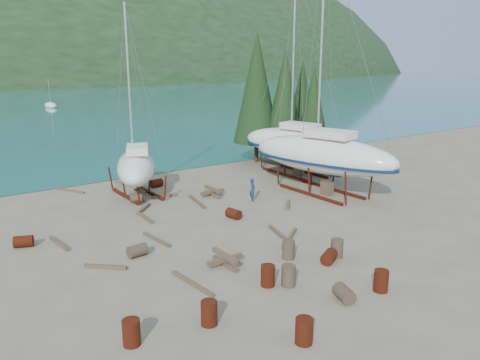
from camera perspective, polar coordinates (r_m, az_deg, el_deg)
ground at (r=25.47m, az=1.77°, el=-6.09°), size 600.00×600.00×0.00m
far_house_right at (r=213.69m, az=-24.34°, el=11.36°), size 6.60×5.60×5.60m
cypress_near_right at (r=41.23m, az=5.47°, el=9.89°), size 3.60×3.60×10.00m
cypress_mid_right at (r=40.87m, az=8.91°, el=8.52°), size 3.06×3.06×8.50m
cypress_back_left at (r=41.76m, az=2.07°, el=11.20°), size 4.14×4.14×11.50m
cypress_far_right at (r=44.03m, az=7.56°, el=9.34°), size 3.24×3.24×9.00m
moored_boat_mid at (r=102.26m, az=-22.08°, el=8.41°), size 2.00×5.00×6.05m
large_sailboat_near at (r=32.30m, az=10.06°, el=3.11°), size 5.63×11.24×17.03m
large_sailboat_far at (r=37.65m, az=6.77°, el=4.52°), size 4.80×10.32×15.74m
small_sailboat_shore at (r=32.09m, az=-12.57°, el=1.65°), size 5.46×8.11×12.46m
worker at (r=30.42m, az=1.55°, el=-1.17°), size 0.59×0.67×1.55m
drum_0 at (r=16.08m, az=-13.10°, el=-17.65°), size 0.58×0.58×0.88m
drum_1 at (r=18.68m, az=12.56°, el=-13.36°), size 0.83×1.02×0.58m
drum_2 at (r=25.43m, az=-24.88°, el=-6.81°), size 1.03×0.87×0.58m
drum_3 at (r=15.91m, az=7.81°, el=-17.76°), size 0.58×0.58×0.88m
drum_4 at (r=34.51m, az=-10.16°, el=-0.37°), size 0.94×0.68×0.58m
drum_5 at (r=22.35m, az=11.73°, el=-8.16°), size 0.58×0.58×0.88m
drum_6 at (r=27.17m, az=-0.78°, el=-4.13°), size 0.71×0.96×0.58m
drum_7 at (r=19.68m, az=16.82°, el=-11.68°), size 0.58×0.58×0.88m
drum_9 at (r=30.94m, az=-12.33°, el=-2.17°), size 1.05×0.95×0.58m
drum_10 at (r=19.32m, az=3.41°, el=-11.55°), size 0.58×0.58×0.88m
drum_12 at (r=21.76m, az=10.80°, el=-9.18°), size 1.05×0.92×0.58m
drum_13 at (r=16.75m, az=-3.79°, el=-15.87°), size 0.58×0.58×0.88m
drum_15 at (r=22.56m, az=-12.40°, el=-8.39°), size 0.92×0.65×0.58m
drum_16 at (r=19.39m, az=5.92°, el=-11.52°), size 0.58×0.58×0.88m
drum_17 at (r=21.87m, az=5.93°, el=-8.43°), size 0.58×0.58×0.88m
timber_0 at (r=34.95m, az=-20.04°, el=-1.21°), size 1.38×2.46×0.14m
timber_1 at (r=29.63m, az=5.85°, el=-3.03°), size 1.40×1.43×0.19m
timber_3 at (r=19.60m, az=-5.88°, el=-12.41°), size 0.39×2.83×0.15m
timber_4 at (r=27.59m, az=-11.37°, el=-4.57°), size 0.24×1.84×0.17m
timber_5 at (r=24.23m, az=6.06°, el=-7.05°), size 2.40×1.77×0.16m
timber_6 at (r=31.72m, az=-9.19°, el=-1.98°), size 1.79×0.42×0.19m
timber_7 at (r=25.01m, az=4.51°, el=-6.31°), size 0.68×1.80×0.17m
timber_8 at (r=29.31m, az=-11.68°, el=-3.45°), size 1.49×1.48×0.19m
timber_9 at (r=35.87m, az=-13.54°, el=-0.34°), size 1.42×1.89×0.15m
timber_10 at (r=30.33m, az=-5.23°, el=-2.64°), size 0.75×2.86×0.16m
timber_11 at (r=24.32m, az=-10.16°, el=-7.13°), size 0.41×2.44×0.15m
timber_12 at (r=21.72m, az=-16.08°, el=-10.14°), size 1.53×1.45×0.17m
timber_17 at (r=25.10m, az=-21.20°, el=-7.21°), size 0.39×2.21×0.16m
timber_pile_fore at (r=21.08m, az=-1.85°, el=-9.67°), size 1.80×1.80×0.60m
timber_pile_aft at (r=31.72m, az=-3.39°, el=-1.44°), size 1.80×1.80×0.60m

